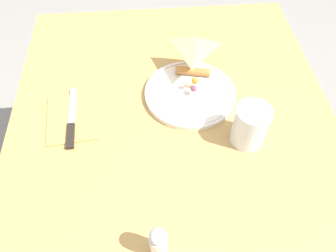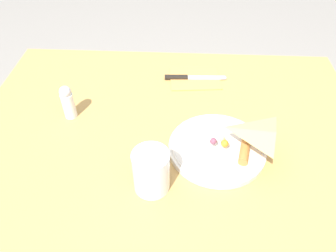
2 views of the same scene
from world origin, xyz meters
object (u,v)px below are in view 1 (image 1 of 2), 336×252
at_px(dining_table, 175,154).
at_px(plate_pizza, 190,91).
at_px(napkin_folded, 72,118).
at_px(salt_shaker, 158,243).
at_px(milk_glass, 250,127).
at_px(butter_knife, 72,120).

height_order(dining_table, plate_pizza, plate_pizza).
bearing_deg(dining_table, napkin_folded, 74.65).
bearing_deg(plate_pizza, salt_shaker, 164.56).
bearing_deg(napkin_folded, milk_glass, -103.25).
bearing_deg(milk_glass, napkin_folded, 76.75).
bearing_deg(napkin_folded, plate_pizza, -79.76).
bearing_deg(milk_glass, butter_knife, 78.07).
height_order(plate_pizza, butter_knife, plate_pizza).
xyz_separation_m(plate_pizza, butter_knife, (-0.07, 0.33, -0.01)).
relative_size(dining_table, salt_shaker, 10.69).
bearing_deg(milk_glass, dining_table, 80.00).
height_order(plate_pizza, milk_glass, milk_glass).
relative_size(dining_table, napkin_folded, 6.35).
xyz_separation_m(butter_knife, salt_shaker, (-0.36, -0.21, 0.05)).
distance_m(napkin_folded, salt_shaker, 0.43).
relative_size(plate_pizza, butter_knife, 1.22).
bearing_deg(dining_table, milk_glass, -100.00).
bearing_deg(salt_shaker, butter_knife, 30.27).
relative_size(plate_pizza, milk_glass, 2.31).
distance_m(milk_glass, butter_knife, 0.47).
bearing_deg(butter_knife, napkin_folded, -0.00).
height_order(milk_glass, salt_shaker, milk_glass).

